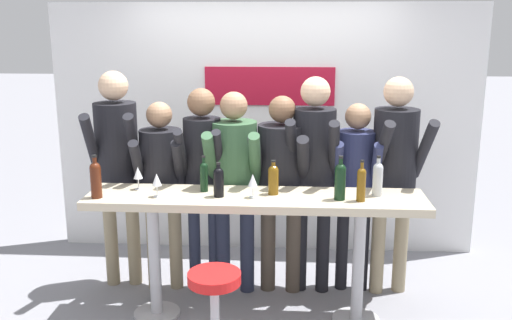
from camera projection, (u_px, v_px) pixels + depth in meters
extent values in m
plane|color=gray|center=(255.00, 318.00, 4.42)|extent=(40.00, 40.00, 0.00)
cube|color=white|center=(265.00, 130.00, 5.55)|extent=(4.09, 0.10, 2.41)
cube|color=#B2142D|center=(270.00, 86.00, 5.39)|extent=(1.23, 0.02, 0.36)
cube|color=beige|center=(255.00, 199.00, 4.19)|extent=(2.49, 0.51, 0.06)
cylinder|color=#B2B2B7|center=(155.00, 256.00, 4.35)|extent=(0.09, 0.09, 0.93)
cylinder|color=#B2B2B7|center=(157.00, 313.00, 4.47)|extent=(0.36, 0.36, 0.02)
cylinder|color=#B2B2B7|center=(358.00, 262.00, 4.26)|extent=(0.09, 0.09, 0.93)
cylinder|color=#B2B2B7|center=(356.00, 319.00, 4.37)|extent=(0.36, 0.36, 0.02)
cylinder|color=red|center=(214.00, 278.00, 3.66)|extent=(0.35, 0.35, 0.07)
cylinder|color=gray|center=(111.00, 236.00, 4.90)|extent=(0.11, 0.11, 0.89)
cylinder|color=gray|center=(133.00, 235.00, 4.91)|extent=(0.11, 0.11, 0.89)
cylinder|color=black|center=(117.00, 145.00, 4.71)|extent=(0.39, 0.39, 0.70)
sphere|color=#D6AD89|center=(113.00, 86.00, 4.60)|extent=(0.24, 0.24, 0.24)
cylinder|color=black|center=(91.00, 144.00, 4.53)|extent=(0.13, 0.42, 0.54)
cylinder|color=black|center=(133.00, 143.00, 4.54)|extent=(0.13, 0.42, 0.54)
cylinder|color=gray|center=(153.00, 245.00, 4.84)|extent=(0.11, 0.11, 0.77)
cylinder|color=gray|center=(176.00, 245.00, 4.84)|extent=(0.11, 0.11, 0.77)
cylinder|color=black|center=(161.00, 166.00, 4.68)|extent=(0.37, 0.37, 0.61)
sphere|color=#9E7556|center=(159.00, 115.00, 4.57)|extent=(0.21, 0.21, 0.21)
cylinder|color=black|center=(138.00, 166.00, 4.52)|extent=(0.11, 0.37, 0.47)
cylinder|color=black|center=(179.00, 165.00, 4.52)|extent=(0.11, 0.37, 0.47)
cylinder|color=#23283D|center=(195.00, 243.00, 4.83)|extent=(0.10, 0.10, 0.83)
cylinder|color=#23283D|center=(214.00, 243.00, 4.82)|extent=(0.10, 0.10, 0.83)
cylinder|color=black|center=(202.00, 158.00, 4.65)|extent=(0.32, 0.32, 0.65)
sphere|color=brown|center=(201.00, 102.00, 4.54)|extent=(0.22, 0.22, 0.22)
cylinder|color=black|center=(182.00, 157.00, 4.48)|extent=(0.09, 0.38, 0.50)
cylinder|color=black|center=(218.00, 157.00, 4.48)|extent=(0.09, 0.38, 0.50)
cylinder|color=#23283D|center=(223.00, 245.00, 4.79)|extent=(0.12, 0.12, 0.82)
cylinder|color=#23283D|center=(247.00, 245.00, 4.78)|extent=(0.12, 0.12, 0.82)
cylinder|color=#335638|center=(234.00, 161.00, 4.61)|extent=(0.38, 0.38, 0.65)
sphere|color=#9E7556|center=(234.00, 106.00, 4.50)|extent=(0.22, 0.22, 0.22)
cylinder|color=#335638|center=(210.00, 160.00, 4.45)|extent=(0.09, 0.39, 0.50)
cylinder|color=#335638|center=(255.00, 160.00, 4.44)|extent=(0.09, 0.39, 0.50)
cylinder|color=#473D33|center=(268.00, 245.00, 4.81)|extent=(0.12, 0.12, 0.80)
cylinder|color=#473D33|center=(293.00, 246.00, 4.78)|extent=(0.12, 0.12, 0.80)
cylinder|color=black|center=(282.00, 163.00, 4.62)|extent=(0.42, 0.42, 0.63)
sphere|color=brown|center=(282.00, 109.00, 4.52)|extent=(0.22, 0.22, 0.22)
cylinder|color=black|center=(256.00, 162.00, 4.49)|extent=(0.12, 0.39, 0.49)
cylinder|color=black|center=(303.00, 163.00, 4.44)|extent=(0.12, 0.39, 0.49)
cylinder|color=black|center=(300.00, 241.00, 4.80)|extent=(0.11, 0.11, 0.87)
cylinder|color=black|center=(323.00, 242.00, 4.77)|extent=(0.11, 0.11, 0.87)
cylinder|color=black|center=(314.00, 151.00, 4.60)|extent=(0.37, 0.37, 0.69)
sphere|color=#D6AD89|center=(315.00, 92.00, 4.48)|extent=(0.24, 0.24, 0.24)
cylinder|color=black|center=(292.00, 149.00, 4.45)|extent=(0.12, 0.41, 0.53)
cylinder|color=black|center=(334.00, 150.00, 4.40)|extent=(0.12, 0.41, 0.53)
cylinder|color=black|center=(342.00, 246.00, 4.83)|extent=(0.10, 0.10, 0.77)
cylinder|color=black|center=(363.00, 247.00, 4.81)|extent=(0.10, 0.10, 0.77)
cylinder|color=#23284C|center=(356.00, 168.00, 4.65)|extent=(0.33, 0.33, 0.61)
sphere|color=#9E7556|center=(358.00, 116.00, 4.55)|extent=(0.21, 0.21, 0.21)
cylinder|color=#23284C|center=(338.00, 166.00, 4.52)|extent=(0.10, 0.36, 0.47)
cylinder|color=#23284C|center=(376.00, 168.00, 4.48)|extent=(0.10, 0.36, 0.47)
cylinder|color=gray|center=(378.00, 243.00, 4.75)|extent=(0.11, 0.11, 0.87)
cylinder|color=gray|center=(401.00, 242.00, 4.77)|extent=(0.11, 0.11, 0.87)
cylinder|color=black|center=(395.00, 152.00, 4.58)|extent=(0.41, 0.41, 0.69)
sphere|color=#D6AD89|center=(399.00, 92.00, 4.46)|extent=(0.24, 0.24, 0.24)
cylinder|color=black|center=(381.00, 151.00, 4.39)|extent=(0.15, 0.42, 0.53)
cylinder|color=black|center=(424.00, 150.00, 4.42)|extent=(0.15, 0.42, 0.53)
cylinder|color=black|center=(219.00, 185.00, 4.14)|extent=(0.08, 0.08, 0.18)
sphere|color=black|center=(218.00, 173.00, 4.12)|extent=(0.08, 0.08, 0.08)
cylinder|color=black|center=(218.00, 169.00, 4.11)|extent=(0.03, 0.03, 0.06)
cylinder|color=black|center=(218.00, 163.00, 4.10)|extent=(0.03, 0.03, 0.01)
cylinder|color=brown|center=(273.00, 182.00, 4.20)|extent=(0.08, 0.08, 0.18)
sphere|color=brown|center=(273.00, 170.00, 4.18)|extent=(0.08, 0.08, 0.08)
cylinder|color=brown|center=(273.00, 166.00, 4.17)|extent=(0.03, 0.03, 0.06)
cylinder|color=black|center=(273.00, 161.00, 4.16)|extent=(0.03, 0.03, 0.01)
cylinder|color=#4C1E0F|center=(96.00, 183.00, 4.11)|extent=(0.08, 0.08, 0.22)
sphere|color=#4C1E0F|center=(95.00, 168.00, 4.08)|extent=(0.08, 0.08, 0.08)
cylinder|color=#4C1E0F|center=(95.00, 163.00, 4.07)|extent=(0.03, 0.03, 0.08)
cylinder|color=black|center=(94.00, 156.00, 4.06)|extent=(0.03, 0.03, 0.02)
cylinder|color=black|center=(340.00, 184.00, 4.07)|extent=(0.08, 0.08, 0.23)
sphere|color=black|center=(341.00, 169.00, 4.04)|extent=(0.08, 0.08, 0.08)
cylinder|color=black|center=(341.00, 164.00, 4.03)|extent=(0.03, 0.03, 0.08)
cylinder|color=black|center=(341.00, 157.00, 4.02)|extent=(0.03, 0.03, 0.02)
cylinder|color=black|center=(204.00, 179.00, 4.27)|extent=(0.06, 0.06, 0.19)
sphere|color=black|center=(204.00, 167.00, 4.24)|extent=(0.06, 0.06, 0.06)
cylinder|color=black|center=(204.00, 162.00, 4.24)|extent=(0.02, 0.02, 0.07)
cylinder|color=black|center=(203.00, 157.00, 4.23)|extent=(0.03, 0.03, 0.01)
cylinder|color=#B7BCC1|center=(378.00, 182.00, 4.16)|extent=(0.07, 0.07, 0.21)
sphere|color=#B7BCC1|center=(378.00, 168.00, 4.13)|extent=(0.07, 0.07, 0.07)
cylinder|color=#B7BCC1|center=(379.00, 163.00, 4.12)|extent=(0.03, 0.03, 0.07)
cylinder|color=black|center=(379.00, 157.00, 4.11)|extent=(0.03, 0.03, 0.02)
cylinder|color=brown|center=(361.00, 187.00, 4.03)|extent=(0.06, 0.06, 0.21)
sphere|color=brown|center=(362.00, 172.00, 4.01)|extent=(0.06, 0.06, 0.06)
cylinder|color=brown|center=(362.00, 167.00, 4.00)|extent=(0.02, 0.02, 0.07)
cylinder|color=black|center=(362.00, 161.00, 3.99)|extent=(0.03, 0.03, 0.02)
cylinder|color=silver|center=(157.00, 196.00, 4.15)|extent=(0.06, 0.06, 0.01)
cylinder|color=silver|center=(157.00, 191.00, 4.14)|extent=(0.01, 0.01, 0.08)
cone|color=silver|center=(157.00, 179.00, 4.12)|extent=(0.07, 0.07, 0.09)
cylinder|color=silver|center=(253.00, 197.00, 4.14)|extent=(0.06, 0.06, 0.01)
cylinder|color=silver|center=(253.00, 191.00, 4.12)|extent=(0.01, 0.01, 0.08)
cone|color=silver|center=(253.00, 180.00, 4.10)|extent=(0.07, 0.07, 0.09)
cylinder|color=silver|center=(139.00, 189.00, 4.34)|extent=(0.06, 0.06, 0.01)
cylinder|color=silver|center=(138.00, 184.00, 4.33)|extent=(0.01, 0.01, 0.08)
cone|color=silver|center=(138.00, 173.00, 4.31)|extent=(0.07, 0.07, 0.09)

